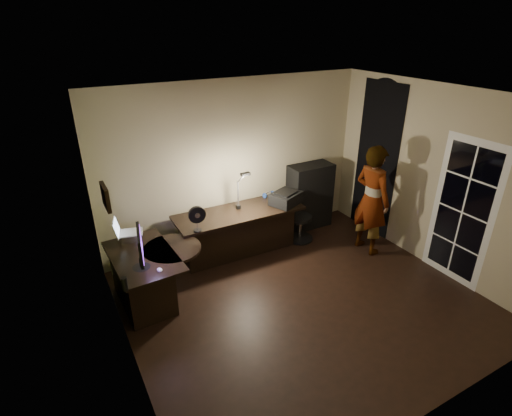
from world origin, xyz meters
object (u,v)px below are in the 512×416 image
cabinet (310,196)px  desk_right (240,233)px  monitor (140,255)px  desk_left (146,278)px  person (372,200)px  office_chair (300,217)px

cabinet → desk_right: bearing=-169.5°
monitor → desk_right: bearing=35.1°
cabinet → monitor: bearing=-162.2°
desk_left → desk_right: desk_right is taller
cabinet → person: size_ratio=0.66×
cabinet → monitor: cabinet is taller
cabinet → office_chair: cabinet is taller
desk_right → cabinet: (1.55, 0.27, 0.21)m
office_chair → desk_right: bearing=-173.0°
desk_right → person: 2.15m
desk_left → cabinet: 3.28m
desk_left → person: person is taller
desk_left → monitor: 0.60m
desk_left → office_chair: (2.75, 0.40, 0.06)m
desk_left → office_chair: office_chair is taller
desk_left → desk_right: (1.63, 0.48, 0.02)m
desk_right → cabinet: size_ratio=1.73×
desk_right → person: person is taller
desk_left → desk_right: bearing=13.9°
desk_right → desk_left: bearing=-162.5°
cabinet → office_chair: bearing=-140.5°
desk_right → cabinet: cabinet is taller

